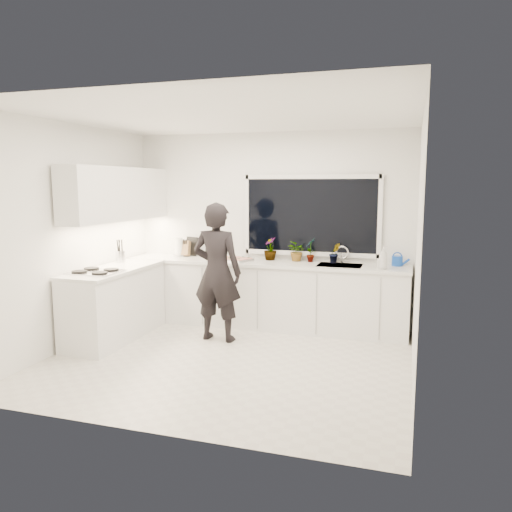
% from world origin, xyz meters
% --- Properties ---
extents(floor, '(4.00, 3.50, 0.02)m').
position_xyz_m(floor, '(0.00, 0.00, -0.01)').
color(floor, beige).
rests_on(floor, ground).
extents(wall_back, '(4.00, 0.02, 2.70)m').
position_xyz_m(wall_back, '(0.00, 1.76, 1.35)').
color(wall_back, white).
rests_on(wall_back, ground).
extents(wall_left, '(0.02, 3.50, 2.70)m').
position_xyz_m(wall_left, '(-2.01, 0.00, 1.35)').
color(wall_left, white).
rests_on(wall_left, ground).
extents(wall_right, '(0.02, 3.50, 2.70)m').
position_xyz_m(wall_right, '(2.01, 0.00, 1.35)').
color(wall_right, white).
rests_on(wall_right, ground).
extents(ceiling, '(4.00, 3.50, 0.02)m').
position_xyz_m(ceiling, '(0.00, 0.00, 2.71)').
color(ceiling, white).
rests_on(ceiling, wall_back).
extents(window, '(1.80, 0.02, 1.00)m').
position_xyz_m(window, '(0.60, 1.73, 1.55)').
color(window, black).
rests_on(window, wall_back).
extents(base_cabinets_back, '(3.92, 0.58, 0.88)m').
position_xyz_m(base_cabinets_back, '(0.00, 1.45, 0.44)').
color(base_cabinets_back, white).
rests_on(base_cabinets_back, floor).
extents(base_cabinets_left, '(0.58, 1.60, 0.88)m').
position_xyz_m(base_cabinets_left, '(-1.67, 0.35, 0.44)').
color(base_cabinets_left, white).
rests_on(base_cabinets_left, floor).
extents(countertop_back, '(3.94, 0.62, 0.04)m').
position_xyz_m(countertop_back, '(0.00, 1.44, 0.90)').
color(countertop_back, silver).
rests_on(countertop_back, base_cabinets_back).
extents(countertop_left, '(0.62, 1.60, 0.04)m').
position_xyz_m(countertop_left, '(-1.67, 0.35, 0.90)').
color(countertop_left, silver).
rests_on(countertop_left, base_cabinets_left).
extents(upper_cabinets, '(0.34, 2.10, 0.70)m').
position_xyz_m(upper_cabinets, '(-1.79, 0.70, 1.85)').
color(upper_cabinets, white).
rests_on(upper_cabinets, wall_left).
extents(sink, '(0.58, 0.42, 0.14)m').
position_xyz_m(sink, '(1.05, 1.45, 0.87)').
color(sink, silver).
rests_on(sink, countertop_back).
extents(faucet, '(0.03, 0.03, 0.22)m').
position_xyz_m(faucet, '(1.05, 1.65, 1.03)').
color(faucet, silver).
rests_on(faucet, countertop_back).
extents(stovetop, '(0.56, 0.48, 0.03)m').
position_xyz_m(stovetop, '(-1.69, -0.00, 0.94)').
color(stovetop, black).
rests_on(stovetop, countertop_left).
extents(person, '(0.66, 0.45, 1.76)m').
position_xyz_m(person, '(-0.39, 0.68, 0.88)').
color(person, black).
rests_on(person, floor).
extents(pizza_tray, '(0.53, 0.46, 0.03)m').
position_xyz_m(pizza_tray, '(-0.41, 1.42, 0.94)').
color(pizza_tray, silver).
rests_on(pizza_tray, countertop_back).
extents(pizza, '(0.48, 0.41, 0.01)m').
position_xyz_m(pizza, '(-0.41, 1.42, 0.95)').
color(pizza, red).
rests_on(pizza, pizza_tray).
extents(watering_can, '(0.18, 0.18, 0.13)m').
position_xyz_m(watering_can, '(1.77, 1.61, 0.98)').
color(watering_can, '#1245B1').
rests_on(watering_can, countertop_back).
extents(paper_towel_roll, '(0.12, 0.12, 0.26)m').
position_xyz_m(paper_towel_roll, '(-1.33, 1.55, 1.05)').
color(paper_towel_roll, white).
rests_on(paper_towel_roll, countertop_back).
extents(knife_block, '(0.13, 0.11, 0.22)m').
position_xyz_m(knife_block, '(-1.25, 1.59, 1.03)').
color(knife_block, '#A1694B').
rests_on(knife_block, countertop_back).
extents(utensil_crock, '(0.13, 0.13, 0.16)m').
position_xyz_m(utensil_crock, '(-1.85, 0.80, 1.00)').
color(utensil_crock, '#AAABAF').
rests_on(utensil_crock, countertop_left).
extents(picture_frame_large, '(0.21, 0.09, 0.28)m').
position_xyz_m(picture_frame_large, '(-1.19, 1.69, 1.06)').
color(picture_frame_large, black).
rests_on(picture_frame_large, countertop_back).
extents(picture_frame_small, '(0.25, 0.07, 0.30)m').
position_xyz_m(picture_frame_small, '(-0.85, 1.69, 1.07)').
color(picture_frame_small, black).
rests_on(picture_frame_small, countertop_back).
extents(herb_plants, '(1.12, 0.34, 0.33)m').
position_xyz_m(herb_plants, '(0.43, 1.61, 1.07)').
color(herb_plants, '#26662D').
rests_on(herb_plants, countertop_back).
extents(soap_bottles, '(0.15, 0.15, 0.29)m').
position_xyz_m(soap_bottles, '(1.60, 1.30, 1.05)').
color(soap_bottles, '#D8BF66').
rests_on(soap_bottles, countertop_back).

